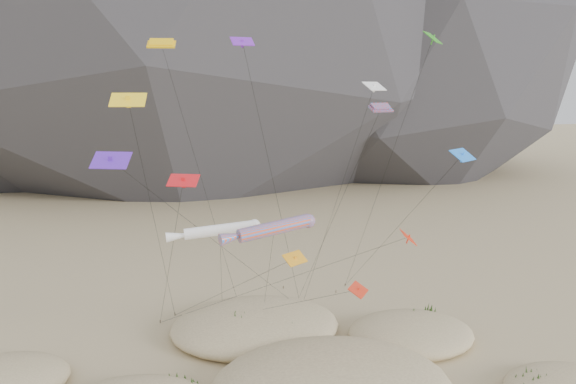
{
  "coord_description": "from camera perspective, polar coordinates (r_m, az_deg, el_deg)",
  "views": [
    {
      "loc": [
        -9.33,
        -30.22,
        22.16
      ],
      "look_at": [
        1.42,
        12.0,
        13.89
      ],
      "focal_mm": 35.0,
      "sensor_mm": 36.0,
      "label": 1
    }
  ],
  "objects": [
    {
      "name": "orange_parafoil",
      "position": [
        47.23,
        -12.6,
        14.02
      ],
      "size": [
        8.24,
        9.43,
        25.89
      ],
      "color": "#ECB20C",
      "rests_on": "ground"
    },
    {
      "name": "rainbow_tube_kite",
      "position": [
        40.23,
        -1.72,
        -3.76
      ],
      "size": [
        7.39,
        14.57,
        12.91
      ],
      "color": "#F94B1A",
      "rests_on": "ground"
    },
    {
      "name": "multi_parafoil",
      "position": [
        45.25,
        9.23,
        8.0
      ],
      "size": [
        4.04,
        13.81,
        20.85
      ],
      "color": "red",
      "rests_on": "ground"
    },
    {
      "name": "white_tube_kite",
      "position": [
        43.34,
        -7.34,
        -3.91
      ],
      "size": [
        7.24,
        11.69,
        11.98
      ],
      "color": "white",
      "rests_on": "ground"
    },
    {
      "name": "delta_kites",
      "position": [
        42.22,
        0.38,
        3.67
      ],
      "size": [
        27.57,
        22.3,
        26.37
      ],
      "color": "#5521C1",
      "rests_on": "ground"
    },
    {
      "name": "kite_stakes",
      "position": [
        58.95,
        -2.58,
        -11.19
      ],
      "size": [
        20.54,
        6.09,
        0.3
      ],
      "color": "#3F2D1E",
      "rests_on": "ground"
    }
  ]
}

